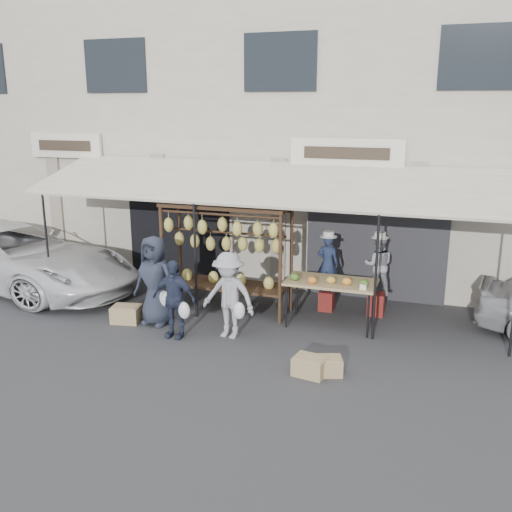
{
  "coord_description": "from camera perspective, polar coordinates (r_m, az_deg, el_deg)",
  "views": [
    {
      "loc": [
        3.61,
        -8.66,
        4.14
      ],
      "look_at": [
        0.17,
        1.4,
        1.3
      ],
      "focal_mm": 40.0,
      "sensor_mm": 36.0,
      "label": 1
    }
  ],
  "objects": [
    {
      "name": "crate_near_b",
      "position": [
        9.23,
        7.12,
        -10.85
      ],
      "size": [
        0.55,
        0.48,
        0.28
      ],
      "primitive_type": "cube",
      "rotation": [
        0.0,
        0.0,
        0.34
      ],
      "color": "tan",
      "rests_on": "ground_plane"
    },
    {
      "name": "vendor_left",
      "position": [
        11.67,
        7.18,
        -0.75
      ],
      "size": [
        0.45,
        0.3,
        1.19
      ],
      "primitive_type": "imported",
      "rotation": [
        0.0,
        0.0,
        3.1
      ],
      "color": "#1E2847",
      "rests_on": "stool_left"
    },
    {
      "name": "van",
      "position": [
        14.71,
        -23.8,
        1.51
      ],
      "size": [
        5.38,
        3.34,
        2.08
      ],
      "primitive_type": "imported",
      "rotation": [
        0.0,
        0.0,
        1.35
      ],
      "color": "silver",
      "rests_on": "ground_plane"
    },
    {
      "name": "stool_right",
      "position": [
        11.81,
        11.91,
        -4.73
      ],
      "size": [
        0.41,
        0.41,
        0.46
      ],
      "primitive_type": "cube",
      "rotation": [
        0.0,
        0.0,
        0.34
      ],
      "color": "maroon",
      "rests_on": "ground_plane"
    },
    {
      "name": "shophouse",
      "position": [
        15.59,
        5.61,
        13.07
      ],
      "size": [
        24.0,
        6.15,
        7.3
      ],
      "color": "beige",
      "rests_on": "ground_plane"
    },
    {
      "name": "vendor_right",
      "position": [
        11.56,
        12.13,
        -0.89
      ],
      "size": [
        0.63,
        0.52,
        1.19
      ],
      "primitive_type": "imported",
      "rotation": [
        0.0,
        0.0,
        3.28
      ],
      "color": "#98979F",
      "rests_on": "stool_right"
    },
    {
      "name": "customer_left",
      "position": [
        11.07,
        -10.09,
        -2.44
      ],
      "size": [
        0.92,
        0.66,
        1.75
      ],
      "primitive_type": "imported",
      "rotation": [
        0.0,
        0.0,
        -0.13
      ],
      "color": "#262A39",
      "rests_on": "ground_plane"
    },
    {
      "name": "ground_plane",
      "position": [
        10.26,
        -3.49,
        -8.88
      ],
      "size": [
        90.0,
        90.0,
        0.0
      ],
      "primitive_type": "plane",
      "color": "#2D2D30"
    },
    {
      "name": "stool_left",
      "position": [
        11.91,
        7.06,
        -4.46
      ],
      "size": [
        0.37,
        0.37,
        0.41
      ],
      "primitive_type": "cube",
      "rotation": [
        0.0,
        0.0,
        -0.33
      ],
      "color": "maroon",
      "rests_on": "ground_plane"
    },
    {
      "name": "banana_rack",
      "position": [
        11.43,
        -3.06,
        1.9
      ],
      "size": [
        2.6,
        0.9,
        2.24
      ],
      "color": "black",
      "rests_on": "ground_plane"
    },
    {
      "name": "crate_near_a",
      "position": [
        9.17,
        5.42,
        -10.91
      ],
      "size": [
        0.55,
        0.46,
        0.3
      ],
      "primitive_type": "cube",
      "rotation": [
        0.0,
        0.0,
        -0.17
      ],
      "color": "tan",
      "rests_on": "ground_plane"
    },
    {
      "name": "awning",
      "position": [
        11.63,
        0.64,
        7.2
      ],
      "size": [
        10.0,
        2.35,
        2.92
      ],
      "color": "silver",
      "rests_on": "ground_plane"
    },
    {
      "name": "produce_table",
      "position": [
        10.87,
        7.49,
        -2.7
      ],
      "size": [
        1.7,
        0.9,
        1.04
      ],
      "color": "tan",
      "rests_on": "ground_plane"
    },
    {
      "name": "crate_far",
      "position": [
        11.5,
        -12.84,
        -5.68
      ],
      "size": [
        0.61,
        0.5,
        0.32
      ],
      "primitive_type": "cube",
      "rotation": [
        0.0,
        0.0,
        0.19
      ],
      "color": "tan",
      "rests_on": "ground_plane"
    },
    {
      "name": "customer_right",
      "position": [
        10.32,
        -2.75,
        -3.95
      ],
      "size": [
        1.1,
        0.73,
        1.6
      ],
      "primitive_type": "imported",
      "rotation": [
        0.0,
        0.0,
        -0.14
      ],
      "color": "#9999A0",
      "rests_on": "ground_plane"
    },
    {
      "name": "customer_mid",
      "position": [
        10.45,
        -8.2,
        -4.27
      ],
      "size": [
        0.86,
        0.37,
        1.45
      ],
      "primitive_type": "imported",
      "rotation": [
        0.0,
        0.0,
        -0.02
      ],
      "color": "#2A3149",
      "rests_on": "ground_plane"
    }
  ]
}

